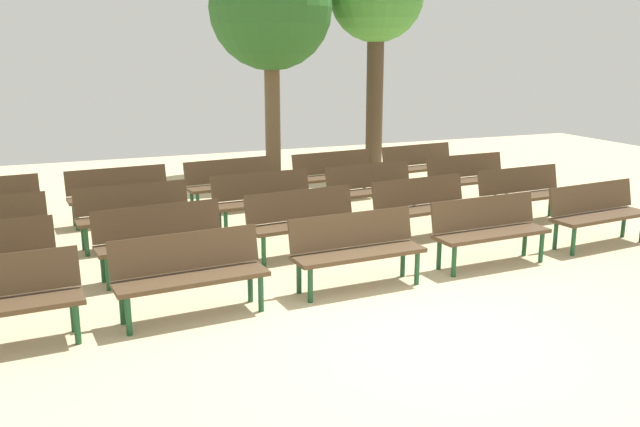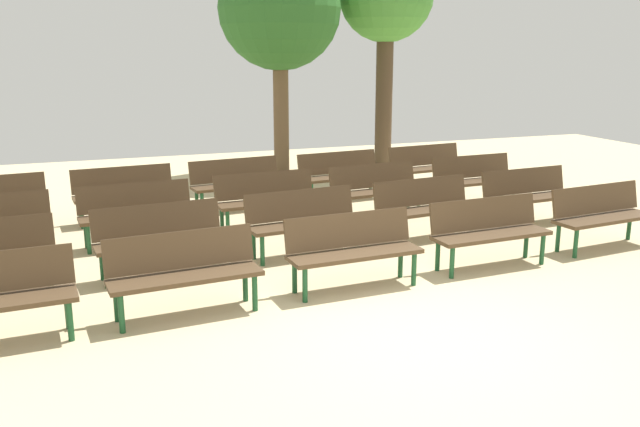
{
  "view_description": "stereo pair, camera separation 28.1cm",
  "coord_description": "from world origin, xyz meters",
  "px_view_note": "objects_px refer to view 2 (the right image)",
  "views": [
    {
      "loc": [
        -3.41,
        -5.36,
        2.79
      ],
      "look_at": [
        0.0,
        3.02,
        0.55
      ],
      "focal_mm": 38.18,
      "sensor_mm": 36.0,
      "label": 1
    },
    {
      "loc": [
        -3.14,
        -5.47,
        2.79
      ],
      "look_at": [
        0.0,
        3.02,
        0.55
      ],
      "focal_mm": 38.18,
      "sensor_mm": 36.0,
      "label": 2
    }
  ],
  "objects_px": {
    "bench_r1_c3": "(425,205)",
    "bench_r2_c4": "(474,177)",
    "bench_r3_c1": "(124,190)",
    "bench_r3_c3": "(340,173)",
    "bench_r1_c1": "(160,235)",
    "bench_r2_c2": "(267,197)",
    "bench_r3_c4": "(427,165)",
    "tree_1": "(280,10)",
    "bench_r0_c3": "(489,228)",
    "bench_r0_c1": "(184,269)",
    "bench_r2_c3": "(376,187)",
    "bench_r2_c1": "(136,210)",
    "bench_r1_c4": "(528,193)",
    "bench_r0_c2": "(353,246)",
    "bench_r3_c2": "(237,181)",
    "bench_r0_c4": "(601,212)",
    "bench_r1_c2": "(303,218)"
  },
  "relations": [
    {
      "from": "bench_r3_c4",
      "to": "tree_1",
      "type": "bearing_deg",
      "value": 122.61
    },
    {
      "from": "bench_r0_c4",
      "to": "bench_r3_c1",
      "type": "distance_m",
      "value": 7.31
    },
    {
      "from": "bench_r1_c3",
      "to": "bench_r2_c4",
      "type": "relative_size",
      "value": 1.01
    },
    {
      "from": "bench_r3_c2",
      "to": "bench_r1_c2",
      "type": "bearing_deg",
      "value": -91.46
    },
    {
      "from": "bench_r0_c1",
      "to": "bench_r3_c1",
      "type": "relative_size",
      "value": 1.0
    },
    {
      "from": "bench_r1_c4",
      "to": "bench_r2_c2",
      "type": "distance_m",
      "value": 4.17
    },
    {
      "from": "bench_r0_c3",
      "to": "bench_r1_c3",
      "type": "height_order",
      "value": "same"
    },
    {
      "from": "bench_r1_c1",
      "to": "bench_r2_c2",
      "type": "relative_size",
      "value": 1.01
    },
    {
      "from": "bench_r0_c4",
      "to": "bench_r2_c2",
      "type": "distance_m",
      "value": 4.91
    },
    {
      "from": "bench_r0_c4",
      "to": "bench_r2_c1",
      "type": "xyz_separation_m",
      "value": [
        -6.14,
        2.44,
        0.0
      ]
    },
    {
      "from": "bench_r0_c2",
      "to": "bench_r3_c1",
      "type": "xyz_separation_m",
      "value": [
        -2.25,
        4.21,
        0.0
      ]
    },
    {
      "from": "bench_r0_c2",
      "to": "bench_r3_c2",
      "type": "height_order",
      "value": "same"
    },
    {
      "from": "bench_r1_c2",
      "to": "bench_r3_c1",
      "type": "xyz_separation_m",
      "value": [
        -2.14,
        2.76,
        0.0
      ]
    },
    {
      "from": "bench_r1_c4",
      "to": "bench_r3_c3",
      "type": "xyz_separation_m",
      "value": [
        -2.15,
        2.68,
        0.0
      ]
    },
    {
      "from": "bench_r0_c3",
      "to": "bench_r2_c3",
      "type": "relative_size",
      "value": 0.99
    },
    {
      "from": "bench_r2_c4",
      "to": "bench_r1_c2",
      "type": "bearing_deg",
      "value": -157.9
    },
    {
      "from": "bench_r0_c3",
      "to": "bench_r3_c4",
      "type": "height_order",
      "value": "same"
    },
    {
      "from": "bench_r1_c1",
      "to": "bench_r3_c1",
      "type": "distance_m",
      "value": 2.94
    },
    {
      "from": "bench_r1_c1",
      "to": "bench_r2_c1",
      "type": "relative_size",
      "value": 1.01
    },
    {
      "from": "bench_r3_c3",
      "to": "bench_r2_c2",
      "type": "bearing_deg",
      "value": -146.23
    },
    {
      "from": "bench_r0_c3",
      "to": "bench_r2_c2",
      "type": "relative_size",
      "value": 1.0
    },
    {
      "from": "bench_r0_c4",
      "to": "bench_r1_c3",
      "type": "xyz_separation_m",
      "value": [
        -2.1,
        1.3,
        0.0
      ]
    },
    {
      "from": "bench_r0_c1",
      "to": "bench_r3_c2",
      "type": "relative_size",
      "value": 0.99
    },
    {
      "from": "bench_r2_c4",
      "to": "bench_r3_c2",
      "type": "xyz_separation_m",
      "value": [
        -4.08,
        1.13,
        0.0
      ]
    },
    {
      "from": "bench_r0_c3",
      "to": "bench_r1_c4",
      "type": "xyz_separation_m",
      "value": [
        1.84,
        1.64,
        0.0
      ]
    },
    {
      "from": "bench_r1_c1",
      "to": "bench_r1_c3",
      "type": "xyz_separation_m",
      "value": [
        3.9,
        0.33,
        0.0
      ]
    },
    {
      "from": "bench_r1_c1",
      "to": "bench_r3_c1",
      "type": "xyz_separation_m",
      "value": [
        -0.19,
        2.94,
        0.0
      ]
    },
    {
      "from": "bench_r3_c1",
      "to": "bench_r1_c3",
      "type": "bearing_deg",
      "value": -36.91
    },
    {
      "from": "bench_r1_c1",
      "to": "bench_r3_c1",
      "type": "bearing_deg",
      "value": 88.21
    },
    {
      "from": "bench_r0_c3",
      "to": "bench_r1_c4",
      "type": "relative_size",
      "value": 1.0
    },
    {
      "from": "bench_r1_c1",
      "to": "bench_r2_c1",
      "type": "height_order",
      "value": "same"
    },
    {
      "from": "bench_r1_c3",
      "to": "bench_r0_c4",
      "type": "bearing_deg",
      "value": -37.78
    },
    {
      "from": "bench_r3_c1",
      "to": "bench_r3_c3",
      "type": "distance_m",
      "value": 3.9
    },
    {
      "from": "bench_r3_c4",
      "to": "tree_1",
      "type": "distance_m",
      "value": 4.61
    },
    {
      "from": "bench_r1_c3",
      "to": "bench_r3_c1",
      "type": "distance_m",
      "value": 4.85
    },
    {
      "from": "bench_r2_c4",
      "to": "bench_r3_c2",
      "type": "distance_m",
      "value": 4.24
    },
    {
      "from": "bench_r1_c3",
      "to": "bench_r1_c1",
      "type": "bearing_deg",
      "value": 178.84
    },
    {
      "from": "bench_r2_c1",
      "to": "bench_r2_c3",
      "type": "height_order",
      "value": "same"
    },
    {
      "from": "bench_r0_c1",
      "to": "bench_r3_c4",
      "type": "distance_m",
      "value": 7.36
    },
    {
      "from": "bench_r1_c3",
      "to": "bench_r3_c4",
      "type": "xyz_separation_m",
      "value": [
        1.74,
        3.07,
        0.0
      ]
    },
    {
      "from": "bench_r1_c2",
      "to": "bench_r3_c1",
      "type": "distance_m",
      "value": 3.49
    },
    {
      "from": "bench_r0_c2",
      "to": "bench_r3_c2",
      "type": "xyz_separation_m",
      "value": [
        -0.34,
        4.37,
        0.0
      ]
    },
    {
      "from": "bench_r0_c2",
      "to": "bench_r1_c3",
      "type": "xyz_separation_m",
      "value": [
        1.84,
        1.61,
        0.0
      ]
    },
    {
      "from": "bench_r2_c2",
      "to": "bench_r0_c1",
      "type": "bearing_deg",
      "value": -123.3
    },
    {
      "from": "bench_r2_c2",
      "to": "bench_r3_c3",
      "type": "xyz_separation_m",
      "value": [
        1.85,
        1.53,
        0.0
      ]
    },
    {
      "from": "bench_r0_c1",
      "to": "bench_r2_c3",
      "type": "xyz_separation_m",
      "value": [
        3.7,
        3.17,
        0.0
      ]
    },
    {
      "from": "bench_r3_c1",
      "to": "bench_r2_c4",
      "type": "bearing_deg",
      "value": -13.72
    },
    {
      "from": "bench_r0_c1",
      "to": "bench_r0_c2",
      "type": "height_order",
      "value": "same"
    },
    {
      "from": "bench_r2_c2",
      "to": "bench_r3_c4",
      "type": "bearing_deg",
      "value": 21.56
    },
    {
      "from": "bench_r3_c4",
      "to": "bench_r1_c4",
      "type": "bearing_deg",
      "value": -91.64
    }
  ]
}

